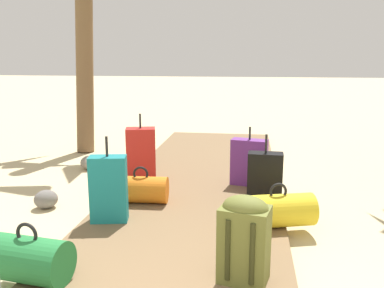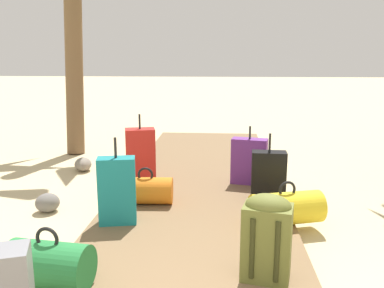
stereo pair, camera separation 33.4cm
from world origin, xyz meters
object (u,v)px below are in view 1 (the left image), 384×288
backpack_olive (244,237)px  suitcase_red (141,154)px  suitcase_purple (249,162)px  suitcase_teal (109,189)px  duffel_bag_orange (141,189)px  duffel_bag_yellow (277,210)px  duffel_bag_green (29,259)px  suitcase_black (265,177)px

backpack_olive → suitcase_red: bearing=121.2°
backpack_olive → suitcase_purple: (0.01, 2.18, -0.04)m
suitcase_teal → backpack_olive: 1.54m
suitcase_red → duffel_bag_orange: (0.21, -0.77, -0.19)m
duffel_bag_yellow → suitcase_purple: size_ratio=1.02×
backpack_olive → duffel_bag_green: size_ratio=1.05×
suitcase_red → suitcase_black: size_ratio=1.15×
backpack_olive → suitcase_purple: bearing=89.7°
suitcase_teal → duffel_bag_yellow: bearing=3.5°
backpack_olive → suitcase_purple: suitcase_purple is taller
suitcase_red → duffel_bag_yellow: suitcase_red is taller
suitcase_teal → suitcase_black: 1.63m
suitcase_red → backpack_olive: bearing=-58.8°
suitcase_black → suitcase_purple: suitcase_black is taller
duffel_bag_green → suitcase_purple: (1.46, 2.40, 0.12)m
duffel_bag_green → duffel_bag_orange: 1.65m
duffel_bag_yellow → suitcase_purple: suitcase_purple is taller
backpack_olive → suitcase_black: bearing=83.5°
suitcase_black → suitcase_red: bearing=159.6°
suitcase_red → suitcase_black: (1.50, -0.56, -0.06)m
suitcase_teal → suitcase_purple: size_ratio=1.14×
suitcase_teal → backpack_olive: (1.27, -0.87, 0.01)m
backpack_olive → duffel_bag_orange: 1.79m
backpack_olive → suitcase_red: (-1.31, 2.17, 0.01)m
suitcase_red → duffel_bag_orange: size_ratio=1.46×
suitcase_red → duffel_bag_yellow: size_ratio=1.16×
suitcase_black → duffel_bag_orange: size_ratio=1.27×
suitcase_red → duffel_bag_green: 2.39m
suitcase_teal → suitcase_purple: bearing=45.6°
suitcase_teal → suitcase_red: bearing=92.0°
duffel_bag_green → duffel_bag_yellow: bearing=34.4°
backpack_olive → suitcase_black: (0.18, 1.61, -0.06)m
suitcase_black → duffel_bag_green: suitcase_black is taller
suitcase_red → duffel_bag_green: size_ratio=1.44×
suitcase_teal → duffel_bag_green: suitcase_teal is taller
suitcase_teal → duffel_bag_yellow: suitcase_teal is taller
duffel_bag_green → duffel_bag_orange: (0.34, 1.61, -0.02)m
suitcase_teal → duffel_bag_green: bearing=-99.4°
suitcase_teal → duffel_bag_green: 1.12m
suitcase_red → duffel_bag_orange: 0.82m
duffel_bag_orange → suitcase_teal: bearing=-107.2°
duffel_bag_yellow → suitcase_purple: (-0.27, 1.21, 0.13)m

